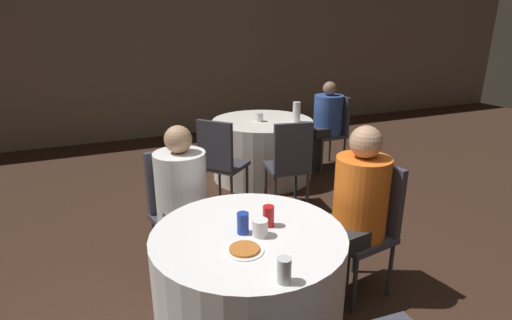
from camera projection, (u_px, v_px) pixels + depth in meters
name	position (u px, v px, depth m)	size (l,w,h in m)	color
wall_back	(139.00, 52.00, 6.33)	(16.00, 0.06, 2.80)	#7A6B5B
table_near	(249.00, 288.00, 2.33)	(1.10, 1.10, 0.73)	white
table_far	(262.00, 149.00, 4.93)	(1.22, 1.22, 0.73)	white
chair_near_north	(177.00, 200.00, 3.01)	(0.47, 0.48, 0.95)	#383842
chair_near_east	(369.00, 217.00, 2.75)	(0.46, 0.45, 0.95)	#383842
chair_far_south	(290.00, 159.00, 3.93)	(0.46, 0.46, 0.95)	#383842
chair_far_southwest	(220.00, 157.00, 3.99)	(0.56, 0.56, 0.95)	#383842
chair_far_east	(334.00, 125.00, 5.24)	(0.41, 0.40, 0.95)	#383842
person_white_shirt	(186.00, 203.00, 2.87)	(0.42, 0.52, 1.16)	#4C4238
person_orange_shirt	(353.00, 214.00, 2.65)	(0.52, 0.39, 1.22)	#282828
person_blue_shirt	(323.00, 124.00, 5.17)	(0.53, 0.37, 1.14)	#282828
pizza_plate_near	(244.00, 250.00, 2.04)	(0.20, 0.20, 0.02)	white
soda_can_blue	(243.00, 223.00, 2.19)	(0.07, 0.07, 0.12)	#1E38A5
soda_can_red	(269.00, 216.00, 2.28)	(0.07, 0.07, 0.12)	red
soda_can_silver	(284.00, 270.00, 1.77)	(0.07, 0.07, 0.12)	silver
cup_near	(260.00, 228.00, 2.17)	(0.09, 0.09, 0.10)	white
bottle_far	(297.00, 112.00, 4.67)	(0.09, 0.09, 0.24)	white
cup_far	(260.00, 117.00, 4.73)	(0.09, 0.09, 0.10)	white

